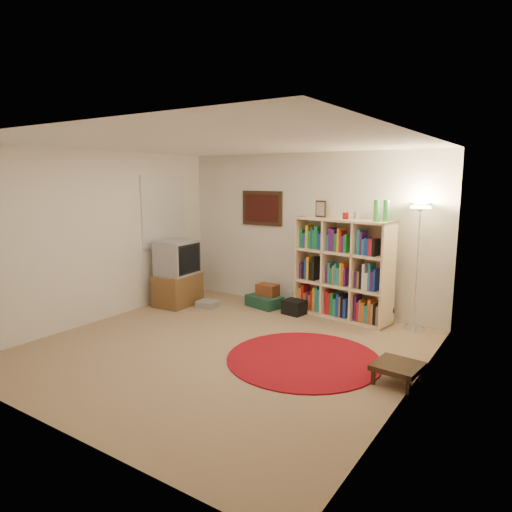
{
  "coord_description": "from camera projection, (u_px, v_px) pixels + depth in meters",
  "views": [
    {
      "loc": [
        3.33,
        -4.3,
        2.11
      ],
      "look_at": [
        0.1,
        0.6,
        1.1
      ],
      "focal_mm": 32.0,
      "sensor_mm": 36.0,
      "label": 1
    }
  ],
  "objects": [
    {
      "name": "room",
      "position": [
        221.0,
        248.0,
        5.55
      ],
      "size": [
        4.54,
        4.54,
        2.54
      ],
      "color": "#9A7C5A",
      "rests_on": "ground"
    },
    {
      "name": "bookshelf",
      "position": [
        342.0,
        270.0,
        6.89
      ],
      "size": [
        1.56,
        0.66,
        1.81
      ],
      "rotation": [
        0.0,
        0.0,
        -0.15
      ],
      "color": "#FFDDAA",
      "rests_on": "ground"
    },
    {
      "name": "floor_lamp",
      "position": [
        419.0,
        225.0,
        6.14
      ],
      "size": [
        0.43,
        0.43,
        1.78
      ],
      "rotation": [
        0.0,
        0.0,
        -0.31
      ],
      "color": "white",
      "rests_on": "ground"
    },
    {
      "name": "floor_fan",
      "position": [
        384.0,
        310.0,
        6.72
      ],
      "size": [
        0.33,
        0.22,
        0.37
      ],
      "rotation": [
        0.0,
        0.0,
        -0.38
      ],
      "color": "black",
      "rests_on": "ground"
    },
    {
      "name": "tv_stand",
      "position": [
        178.0,
        274.0,
        7.6
      ],
      "size": [
        0.57,
        0.78,
        1.09
      ],
      "rotation": [
        0.0,
        0.0,
        0.06
      ],
      "color": "brown",
      "rests_on": "ground"
    },
    {
      "name": "dvd_box",
      "position": [
        208.0,
        304.0,
        7.52
      ],
      "size": [
        0.34,
        0.29,
        0.11
      ],
      "rotation": [
        0.0,
        0.0,
        0.08
      ],
      "color": "#9E9DA2",
      "rests_on": "ground"
    },
    {
      "name": "suitcase",
      "position": [
        264.0,
        301.0,
        7.54
      ],
      "size": [
        0.64,
        0.48,
        0.18
      ],
      "rotation": [
        0.0,
        0.0,
        -0.22
      ],
      "color": "#163E2F",
      "rests_on": "ground"
    },
    {
      "name": "wicker_basket",
      "position": [
        268.0,
        290.0,
        7.53
      ],
      "size": [
        0.34,
        0.25,
        0.19
      ],
      "rotation": [
        0.0,
        0.0,
        -0.02
      ],
      "color": "#5F2E17",
      "rests_on": "suitcase"
    },
    {
      "name": "duffel_bag",
      "position": [
        294.0,
        307.0,
        7.13
      ],
      "size": [
        0.35,
        0.31,
        0.22
      ],
      "rotation": [
        0.0,
        0.0,
        -0.13
      ],
      "color": "black",
      "rests_on": "ground"
    },
    {
      "name": "paper_towel",
      "position": [
        292.0,
        298.0,
        7.57
      ],
      "size": [
        0.16,
        0.16,
        0.27
      ],
      "rotation": [
        0.0,
        0.0,
        -0.33
      ],
      "color": "silver",
      "rests_on": "ground"
    },
    {
      "name": "red_rug",
      "position": [
        304.0,
        359.0,
        5.36
      ],
      "size": [
        1.81,
        1.81,
        0.02
      ],
      "color": "maroon",
      "rests_on": "ground"
    },
    {
      "name": "side_table",
      "position": [
        398.0,
        367.0,
        4.72
      ],
      "size": [
        0.5,
        0.5,
        0.21
      ],
      "rotation": [
        0.0,
        0.0,
        -0.09
      ],
      "color": "black",
      "rests_on": "ground"
    }
  ]
}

